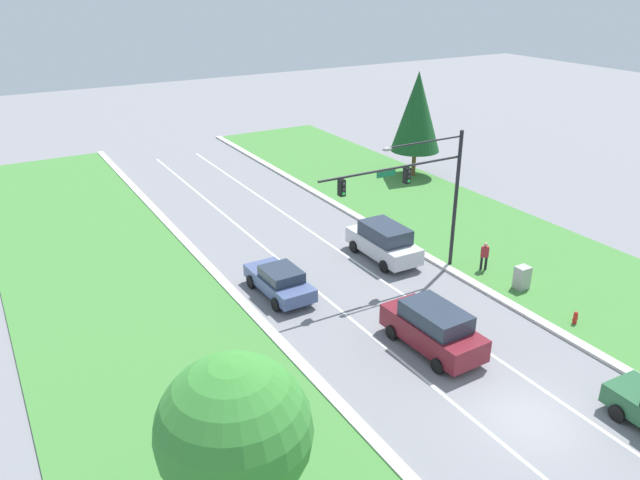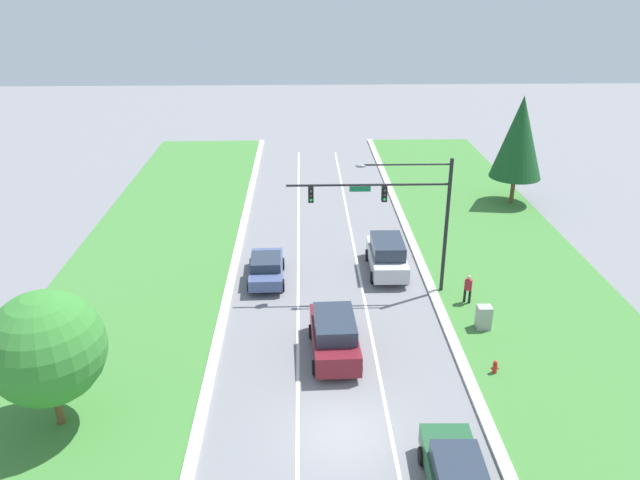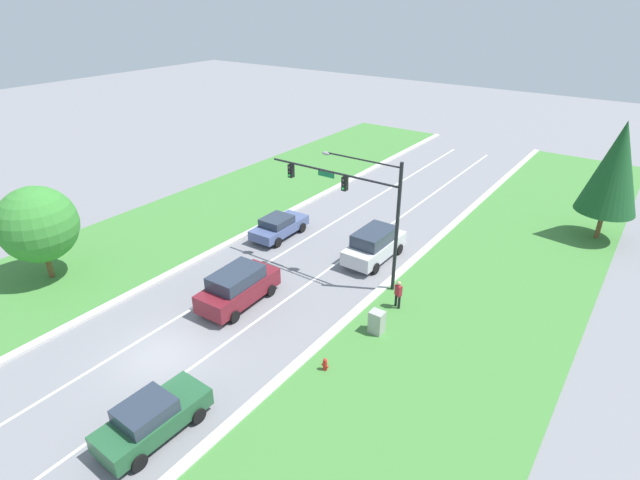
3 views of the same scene
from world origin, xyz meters
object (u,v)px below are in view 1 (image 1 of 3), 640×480
Objects in this scene: conifer_near_right_tree at (417,112)px; pedestrian at (484,255)px; silver_suv at (384,241)px; oak_near_left_tree at (234,431)px; traffic_signal_mast at (420,185)px; slate_blue_sedan at (280,281)px; burgundy_suv at (433,328)px; fire_hydrant at (575,318)px; utility_cabinet at (522,278)px.

pedestrian is at bearing -115.15° from conifer_near_right_tree.
silver_suv is 2.93× the size of pedestrian.
pedestrian is at bearing 26.45° from oak_near_left_tree.
pedestrian is 17.69m from conifer_near_right_tree.
slate_blue_sedan is (-7.25, 1.66, -4.35)m from traffic_signal_mast.
burgundy_suv is (-3.54, -8.62, -0.01)m from silver_suv.
slate_blue_sedan is at bearing 137.97° from fire_hydrant.
slate_blue_sedan is 11.28m from pedestrian.
burgundy_suv is 8.45m from slate_blue_sedan.
conifer_near_right_tree is (11.09, 11.49, 4.10)m from silver_suv.
traffic_signal_mast is at bearing 56.13° from burgundy_suv.
conifer_near_right_tree reaches higher than burgundy_suv.
traffic_signal_mast is 12.26× the size of fire_hydrant.
traffic_signal_mast is at bearing 35.69° from oak_near_left_tree.
slate_blue_sedan is at bearing 152.62° from utility_cabinet.
oak_near_left_tree reaches higher than burgundy_suv.
traffic_signal_mast reaches higher than fire_hydrant.
utility_cabinet is at bearing -28.68° from slate_blue_sedan.
traffic_signal_mast is 5.71m from pedestrian.
utility_cabinet is 0.16× the size of conifer_near_right_tree.
conifer_near_right_tree is (10.89, 14.08, 0.02)m from traffic_signal_mast.
burgundy_suv reaches higher than fire_hydrant.
traffic_signal_mast is 17.80m from conifer_near_right_tree.
pedestrian is (-0.17, 2.57, 0.30)m from utility_cabinet.
burgundy_suv is at bearing -111.91° from silver_suv.
pedestrian is at bearing -46.52° from silver_suv.
burgundy_suv is at bearing -66.77° from slate_blue_sedan.
silver_suv is 7.12m from slate_blue_sedan.
traffic_signal_mast is 9.72m from fire_hydrant.
silver_suv is at bearing 6.22° from slate_blue_sedan.
burgundy_suv reaches higher than pedestrian.
traffic_signal_mast is at bearing 132.89° from utility_cabinet.
slate_blue_sedan is 14.15m from fire_hydrant.
conifer_near_right_tree is (14.63, 20.10, 4.11)m from burgundy_suv.
conifer_near_right_tree is at bearing 52.29° from traffic_signal_mast.
pedestrian is 20.61m from oak_near_left_tree.
pedestrian is 6.38m from fire_hydrant.
silver_suv is 5.55m from pedestrian.
slate_blue_sedan is 6.49× the size of fire_hydrant.
traffic_signal_mast is 7.11m from utility_cabinet.
silver_suv is 16.49m from conifer_near_right_tree.
silver_suv reaches higher than fire_hydrant.
oak_near_left_tree is at bearing -144.31° from traffic_signal_mast.
silver_suv is at bearing 108.38° from fire_hydrant.
oak_near_left_tree reaches higher than pedestrian.
utility_cabinet is 19.99m from conifer_near_right_tree.
burgundy_suv is at bearing -121.88° from traffic_signal_mast.
slate_blue_sedan is 12.39m from utility_cabinet.
utility_cabinet is at bearing -58.74° from silver_suv.
utility_cabinet reaches higher than fire_hydrant.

